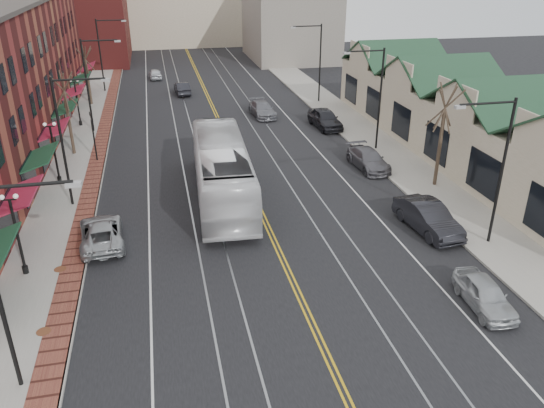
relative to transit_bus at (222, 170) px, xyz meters
name	(u,v)px	position (x,y,z in m)	size (l,w,h in m)	color
ground	(321,343)	(2.00, -15.23, -1.92)	(160.00, 160.00, 0.00)	black
sidewalk_left	(72,182)	(-10.00, 4.77, -1.85)	(4.00, 120.00, 0.15)	gray
sidewalk_right	(391,157)	(14.00, 4.77, -1.85)	(4.00, 120.00, 0.15)	gray
building_right	(465,125)	(20.00, 4.77, 0.38)	(8.00, 36.00, 4.60)	#B6A88C
backdrop_left	(77,12)	(-14.00, 54.77, 5.08)	(14.00, 18.00, 14.00)	maroon
backdrop_mid	(182,17)	(2.00, 69.77, 2.58)	(22.00, 14.00, 9.00)	#B6A88C
backdrop_right	(290,21)	(17.00, 49.77, 3.58)	(12.00, 16.00, 11.00)	slate
streetlight_l_0	(6,269)	(-9.05, -15.23, 3.10)	(3.33, 0.25, 8.00)	black
streetlight_l_1	(68,129)	(-9.05, 0.77, 3.10)	(3.33, 0.25, 8.00)	black
streetlight_l_2	(91,76)	(-9.05, 16.77, 3.10)	(3.33, 0.25, 8.00)	black
streetlight_l_3	(104,48)	(-9.05, 32.77, 3.10)	(3.33, 0.25, 8.00)	black
streetlight_r_0	(497,158)	(13.05, -9.23, 3.10)	(3.33, 0.25, 8.00)	black
streetlight_r_1	(375,89)	(13.05, 6.77, 3.10)	(3.33, 0.25, 8.00)	black
streetlight_r_2	(316,55)	(13.05, 22.77, 3.10)	(3.33, 0.25, 8.00)	black
lamppost_l_1	(18,237)	(-10.80, -7.23, 0.28)	(0.84, 0.28, 4.27)	black
lamppost_l_2	(55,154)	(-10.80, 4.77, 0.28)	(0.84, 0.28, 4.27)	black
lamppost_l_3	(78,103)	(-10.80, 18.77, 0.28)	(0.84, 0.28, 4.27)	black
tree_left_near	(68,112)	(-10.50, 10.77, 1.59)	(1.78, 1.37, 6.48)	#382B21
tree_left_far	(87,74)	(-10.50, 26.77, 1.35)	(1.66, 1.28, 6.02)	#382B21
tree_right_mid	(441,134)	(14.50, -1.23, 1.83)	(1.90, 1.46, 6.93)	#382B21
manhole_mid	(44,331)	(-9.20, -12.23, -1.76)	(0.60, 0.60, 0.02)	#592D19
manhole_far	(60,269)	(-9.20, -7.23, -1.76)	(0.60, 0.60, 0.02)	#592D19
traffic_signal	(93,133)	(-8.60, 8.77, 0.43)	(0.18, 0.15, 3.80)	black
transit_bus	(222,170)	(0.00, 0.00, 0.00)	(3.23, 13.81, 3.85)	white
parked_suv	(102,233)	(-7.30, -4.67, -1.24)	(2.26, 4.90, 1.36)	#9FA3A6
parked_car_a	(485,294)	(9.90, -14.40, -1.26)	(1.57, 3.90, 1.33)	#ADB0B4
parked_car_b	(428,217)	(10.90, -7.09, -1.09)	(1.76, 5.06, 1.67)	black
parked_car_c	(368,159)	(11.30, 3.02, -1.22)	(1.97, 4.85, 1.41)	#5B5A60
parked_car_d	(325,119)	(11.30, 13.64, -1.06)	(2.03, 5.06, 1.72)	#222328
distant_car_left	(182,88)	(-0.73, 29.66, -1.22)	(1.48, 4.24, 1.40)	black
distant_car_right	(262,109)	(6.41, 18.66, -1.22)	(1.97, 4.85, 1.41)	slate
distant_car_far	(155,74)	(-3.59, 38.92, -1.27)	(1.53, 3.81, 1.30)	silver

